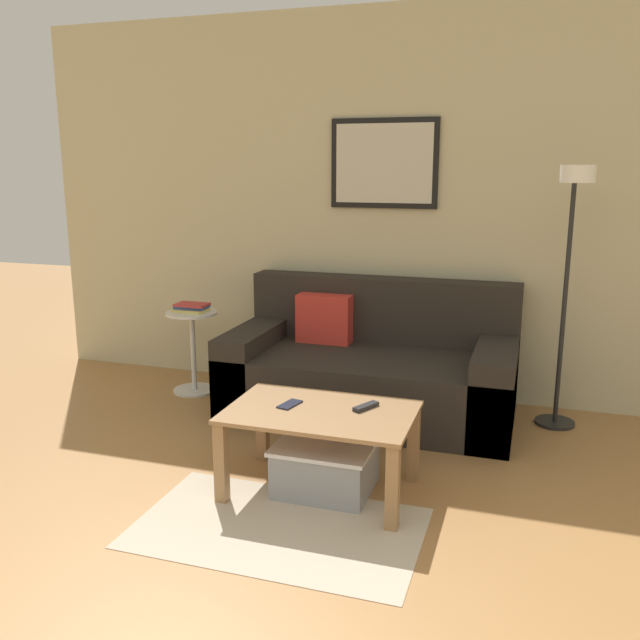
# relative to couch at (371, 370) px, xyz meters

# --- Properties ---
(wall_back) EXTENTS (5.60, 0.09, 2.55)m
(wall_back) POSITION_rel_couch_xyz_m (0.23, 0.47, 1.00)
(wall_back) COLOR #C6BC93
(wall_back) RESTS_ON ground_plane
(area_rug) EXTENTS (1.25, 0.75, 0.01)m
(area_rug) POSITION_rel_couch_xyz_m (-0.04, -1.53, -0.28)
(area_rug) COLOR #C1B299
(area_rug) RESTS_ON ground_plane
(couch) EXTENTS (1.78, 0.90, 0.83)m
(couch) POSITION_rel_couch_xyz_m (0.00, 0.00, 0.00)
(couch) COLOR #28231E
(couch) RESTS_ON ground_plane
(coffee_table) EXTENTS (0.89, 0.58, 0.41)m
(coffee_table) POSITION_rel_couch_xyz_m (0.03, -1.13, 0.06)
(coffee_table) COLOR #997047
(coffee_table) RESTS_ON ground_plane
(storage_bin) EXTENTS (0.47, 0.41, 0.25)m
(storage_bin) POSITION_rel_couch_xyz_m (0.05, -1.11, -0.16)
(storage_bin) COLOR gray
(storage_bin) RESTS_ON ground_plane
(floor_lamp) EXTENTS (0.24, 0.54, 1.56)m
(floor_lamp) POSITION_rel_couch_xyz_m (1.14, -0.05, 0.76)
(floor_lamp) COLOR black
(floor_lamp) RESTS_ON ground_plane
(side_table) EXTENTS (0.35, 0.35, 0.57)m
(side_table) POSITION_rel_couch_xyz_m (-1.27, 0.01, 0.06)
(side_table) COLOR silver
(side_table) RESTS_ON ground_plane
(book_stack) EXTENTS (0.23, 0.18, 0.06)m
(book_stack) POSITION_rel_couch_xyz_m (-1.27, 0.02, 0.32)
(book_stack) COLOR #D8C666
(book_stack) RESTS_ON side_table
(remote_control) EXTENTS (0.10, 0.15, 0.02)m
(remote_control) POSITION_rel_couch_xyz_m (0.23, -1.04, 0.15)
(remote_control) COLOR #232328
(remote_control) RESTS_ON coffee_table
(cell_phone) EXTENTS (0.10, 0.15, 0.01)m
(cell_phone) POSITION_rel_couch_xyz_m (-0.13, -1.11, 0.14)
(cell_phone) COLOR #1E2338
(cell_phone) RESTS_ON coffee_table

